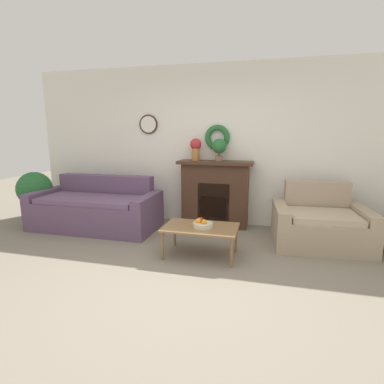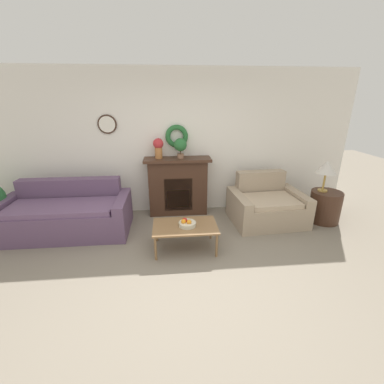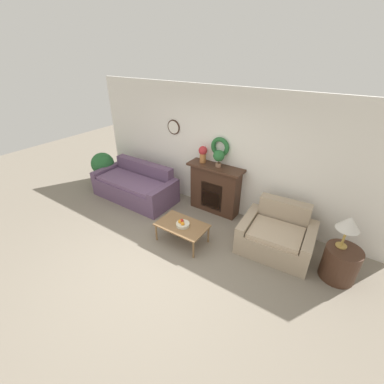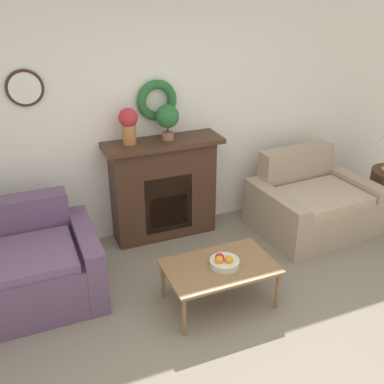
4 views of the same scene
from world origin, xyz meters
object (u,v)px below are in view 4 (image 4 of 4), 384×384
Objects in this scene: fireplace at (164,188)px; fruit_bowl at (224,262)px; loveseat_right at (311,204)px; vase_on_mantel_left at (129,123)px; potted_plant_on_mantel at (167,118)px; coffee_table at (220,269)px.

fruit_bowl is (0.07, -1.34, -0.13)m from fireplace.
loveseat_right is 2.26m from vase_on_mantel_left.
vase_on_mantel_left is 1.00× the size of potted_plant_on_mantel.
fruit_bowl is 1.67m from vase_on_mantel_left.
fireplace reaches higher than coffee_table.
fruit_bowl is 1.61m from potted_plant_on_mantel.
loveseat_right is 5.21× the size of fruit_bowl.
vase_on_mantel_left reaches higher than loveseat_right.
vase_on_mantel_left reaches higher than fireplace.
loveseat_right reaches higher than coffee_table.
fireplace is 3.39× the size of vase_on_mantel_left.
loveseat_right is at bearing 28.86° from fruit_bowl.
coffee_table is 3.72× the size of fruit_bowl.
loveseat_right reaches higher than fruit_bowl.
fruit_bowl is at bearing -89.43° from potted_plant_on_mantel.
fruit_bowl is at bearing -86.95° from fireplace.
potted_plant_on_mantel is (0.06, -0.01, 0.78)m from fireplace.
vase_on_mantel_left is at bearing 161.54° from loveseat_right.
vase_on_mantel_left is (-0.41, 1.35, 0.89)m from fruit_bowl.
fruit_bowl is at bearing -155.05° from loveseat_right.
loveseat_right is 1.93m from potted_plant_on_mantel.
potted_plant_on_mantel is (0.01, 1.31, 0.99)m from coffee_table.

